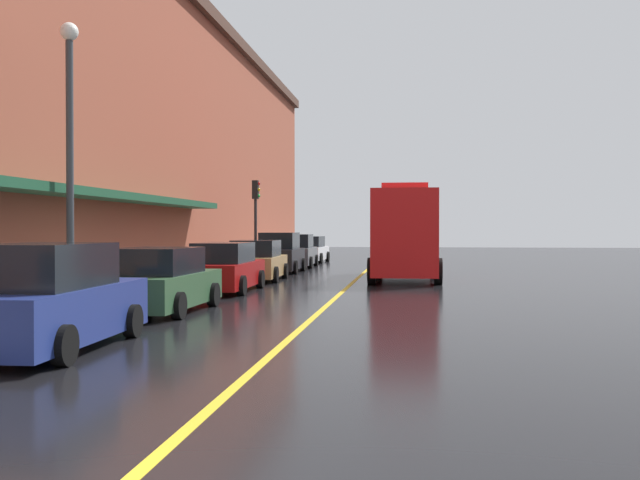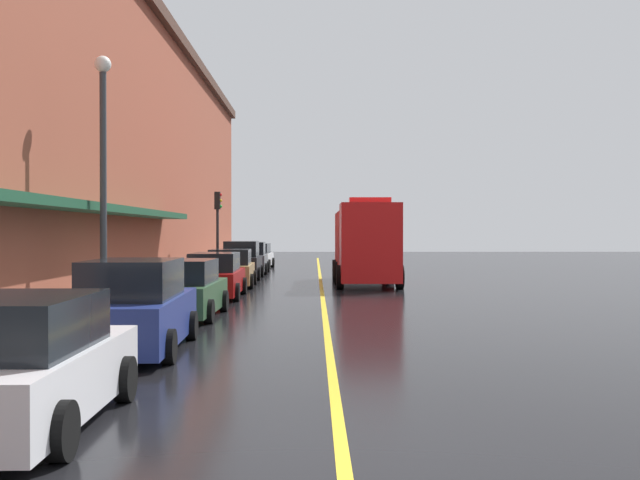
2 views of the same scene
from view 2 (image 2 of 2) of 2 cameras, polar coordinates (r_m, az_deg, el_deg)
The scene contains 18 objects.
ground_plane at distance 32.62m, azimuth 0.09°, elevation -3.57°, with size 112.00×112.00×0.00m, color black.
sidewalk_left at distance 33.15m, azimuth -10.71°, elevation -3.38°, with size 2.40×70.00×0.15m, color gray.
lane_center_stripe at distance 32.62m, azimuth 0.09°, elevation -3.56°, with size 0.16×70.00×0.01m, color gold.
brick_building_left at distance 34.29m, azimuth -22.72°, elevation 7.19°, with size 12.78×64.00×12.66m.
parked_car_0 at distance 9.83m, azimuth -22.22°, elevation -8.93°, with size 2.17×4.42×1.63m.
parked_car_1 at distance 15.31m, azimuth -13.99°, elevation -5.14°, with size 2.14×4.93×1.84m.
parked_car_2 at distance 21.08m, azimuth -10.51°, elevation -3.80°, with size 2.18×4.71×1.62m.
parked_car_3 at distance 27.13m, azimuth -8.02°, elevation -2.79°, with size 2.03×4.89×1.64m.
parked_car_4 at distance 32.45m, azimuth -6.87°, elevation -2.23°, with size 2.20×4.41×1.64m.
parked_car_5 at distance 37.97m, azimuth -6.01°, elevation -1.64°, with size 2.04×4.17×1.92m.
parked_car_6 at distance 42.93m, azimuth -5.30°, elevation -1.44°, with size 2.02×4.43×1.80m.
parked_car_7 at distance 48.74m, azimuth -4.85°, elevation -1.27°, with size 2.11×4.48×1.63m.
fire_truck at distance 34.09m, azimuth 3.45°, elevation -0.33°, with size 2.81×8.74×3.82m.
parking_meter_0 at distance 24.73m, azimuth -12.23°, elevation -2.47°, with size 0.14×0.18×1.33m.
parking_meter_2 at distance 30.26m, azimuth -10.05°, elevation -1.90°, with size 0.14×0.18×1.33m.
parking_meter_3 at distance 49.69m, azimuth -6.27°, elevation -0.90°, with size 0.14×0.18×1.33m.
street_lamp_left at distance 20.79m, azimuth -16.30°, elevation 6.15°, with size 0.44×0.44×6.94m.
traffic_light_near at distance 38.65m, azimuth -7.85°, elevation 1.76°, with size 0.38×0.36×4.30m.
Camera 2 is at (-0.30, -7.53, 2.39)m, focal length 41.72 mm.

